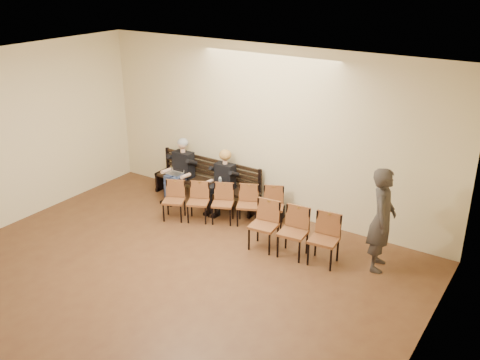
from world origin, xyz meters
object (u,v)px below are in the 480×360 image
object	(u,v)px
seated_man	(181,169)
passerby	(383,212)
water_bottle	(220,188)
chair_row_front	(223,204)
seated_woman	(223,183)
bench	(206,191)
laptop	(175,175)
bag	(274,211)
chair_row_back	(293,233)

from	to	relation	value
seated_man	passerby	size ratio (longest dim) A/B	0.63
water_bottle	passerby	distance (m)	3.59
passerby	chair_row_front	world-z (taller)	passerby
seated_woman	passerby	xyz separation A→B (m)	(3.62, -0.48, 0.46)
seated_man	chair_row_front	bearing A→B (deg)	-19.40
bench	chair_row_front	distance (m)	1.13
water_bottle	passerby	world-z (taller)	passerby
laptop	bag	distance (m)	2.40
water_bottle	bag	distance (m)	1.23
laptop	chair_row_front	xyz separation A→B (m)	(1.55, -0.37, -0.17)
laptop	chair_row_back	bearing A→B (deg)	-16.33
water_bottle	bag	bearing A→B (deg)	21.48
seated_woman	water_bottle	bearing A→B (deg)	-68.28
chair_row_front	chair_row_back	bearing A→B (deg)	-37.70
laptop	chair_row_front	size ratio (longest dim) A/B	0.14
seated_woman	laptop	bearing A→B (deg)	-172.31
bench	laptop	bearing A→B (deg)	-156.72
seated_man	bag	world-z (taller)	seated_man
water_bottle	chair_row_back	xyz separation A→B (m)	(2.11, -0.74, -0.11)
seated_woman	water_bottle	size ratio (longest dim) A/B	5.05
bench	water_bottle	size ratio (longest dim) A/B	10.97
chair_row_back	bench	bearing A→B (deg)	153.23
seated_woman	water_bottle	world-z (taller)	seated_woman
bench	chair_row_back	xyz separation A→B (m)	(2.73, -1.06, 0.23)
bench	laptop	distance (m)	0.79
bag	chair_row_front	distance (m)	1.11
water_bottle	seated_man	bearing A→B (deg)	170.61
chair_row_back	passerby	bearing A→B (deg)	12.51
seated_woman	chair_row_front	xyz separation A→B (m)	(0.37, -0.53, -0.20)
seated_woman	chair_row_front	bearing A→B (deg)	-55.05
water_bottle	passerby	bearing A→B (deg)	-4.51
laptop	chair_row_back	distance (m)	3.47
bench	water_bottle	world-z (taller)	water_bottle
passerby	bag	bearing A→B (deg)	60.36
bench	seated_man	xyz separation A→B (m)	(-0.60, -0.12, 0.44)
seated_woman	water_bottle	distance (m)	0.22
chair_row_front	seated_man	bearing A→B (deg)	135.67
passerby	chair_row_front	xyz separation A→B (m)	(-3.25, -0.05, -0.66)
chair_row_back	laptop	bearing A→B (deg)	161.47
bench	laptop	world-z (taller)	laptop
seated_woman	laptop	size ratio (longest dim) A/B	3.55
bench	passerby	distance (m)	4.28
laptop	bag	size ratio (longest dim) A/B	0.91
bench	seated_woman	size ratio (longest dim) A/B	2.17
seated_woman	chair_row_back	xyz separation A→B (m)	(2.19, -0.94, -0.14)
bag	passerby	bearing A→B (deg)	-15.80
bench	water_bottle	distance (m)	0.77
laptop	water_bottle	size ratio (longest dim) A/B	1.42
bag	passerby	world-z (taller)	passerby
bench	seated_woman	bearing A→B (deg)	-12.70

